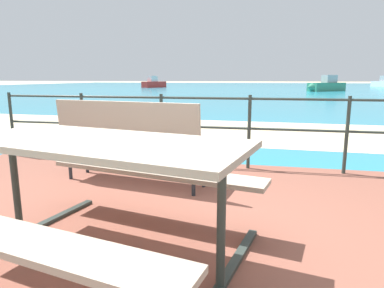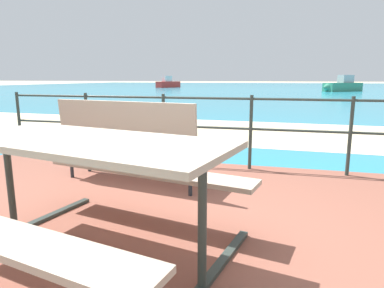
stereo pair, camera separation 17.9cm
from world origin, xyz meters
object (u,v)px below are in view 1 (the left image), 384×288
(picnic_table, at_px, (102,170))
(boat_far, at_px, (155,84))
(boat_mid, at_px, (326,86))
(park_bench, at_px, (129,136))

(picnic_table, xyz_separation_m, boat_far, (-13.09, 40.50, -0.15))
(picnic_table, relative_size, boat_mid, 0.52)
(park_bench, bearing_deg, boat_far, -62.38)
(picnic_table, bearing_deg, boat_mid, 90.38)
(park_bench, relative_size, boat_far, 0.40)
(picnic_table, height_order, park_bench, park_bench)
(boat_far, bearing_deg, boat_mid, -92.77)
(park_bench, bearing_deg, boat_mid, -93.21)
(picnic_table, height_order, boat_far, boat_far)
(park_bench, height_order, boat_mid, boat_mid)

